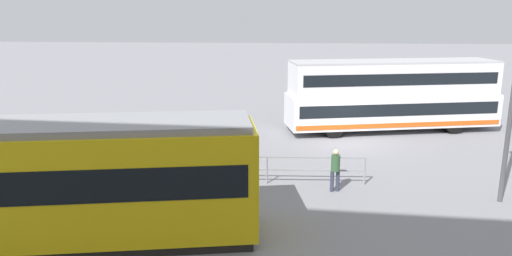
{
  "coord_description": "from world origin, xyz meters",
  "views": [
    {
      "loc": [
        2.87,
        23.55,
        6.34
      ],
      "look_at": [
        4.32,
        4.0,
        1.61
      ],
      "focal_mm": 33.66,
      "sensor_mm": 36.0,
      "label": 1
    }
  ],
  "objects": [
    {
      "name": "pedestrian_near_railing",
      "position": [
        5.93,
        4.27,
        0.99
      ],
      "size": [
        0.39,
        0.39,
        1.71
      ],
      "color": "#4C3F2D",
      "rests_on": "ground"
    },
    {
      "name": "ground_plane",
      "position": [
        0.0,
        0.0,
        0.0
      ],
      "size": [
        160.0,
        160.0,
        0.0
      ],
      "primitive_type": "plane",
      "color": "gray"
    },
    {
      "name": "info_sign",
      "position": [
        8.04,
        5.74,
        1.62
      ],
      "size": [
        1.2,
        0.13,
        2.32
      ],
      "color": "slate",
      "rests_on": "ground"
    },
    {
      "name": "pedestrian_railing",
      "position": [
        3.74,
        6.29,
        0.74
      ],
      "size": [
        7.43,
        0.37,
        1.08
      ],
      "color": "gray",
      "rests_on": "ground"
    },
    {
      "name": "double_decker_bus",
      "position": [
        -2.59,
        -2.63,
        1.96
      ],
      "size": [
        11.7,
        4.92,
        3.85
      ],
      "color": "white",
      "rests_on": "ground"
    },
    {
      "name": "pedestrian_crossing",
      "position": [
        1.23,
        6.92,
        0.9
      ],
      "size": [
        0.4,
        0.4,
        1.58
      ],
      "color": "#33384C",
      "rests_on": "ground"
    }
  ]
}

